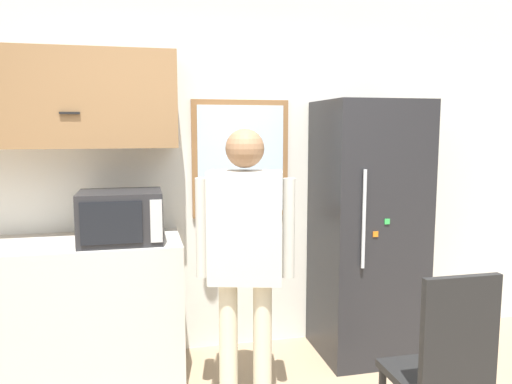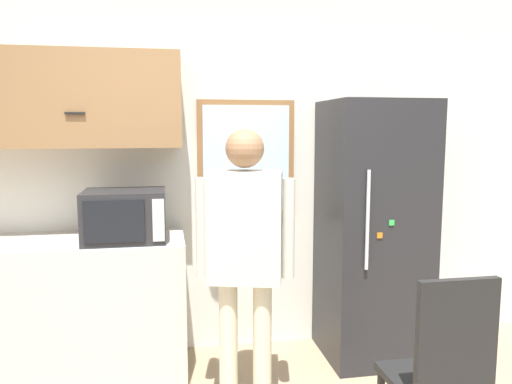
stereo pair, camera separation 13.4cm
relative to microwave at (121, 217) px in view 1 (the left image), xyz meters
The scene contains 8 objects.
back_wall 0.75m from the microwave, 37.56° to the left, with size 6.00×0.06×2.70m.
counter 0.90m from the microwave, behind, with size 2.01×0.63×0.94m.
upper_cabinets 1.00m from the microwave, 161.14° to the left, with size 2.01×0.39×0.62m.
microwave is the anchor object (origin of this frame).
person 0.86m from the microwave, 34.13° to the right, with size 0.55×0.32×1.66m.
refrigerator 1.73m from the microwave, ahead, with size 0.69×0.69×1.85m.
chair 2.03m from the microwave, 38.31° to the right, with size 0.42×0.42×1.00m.
window 0.99m from the microwave, 24.56° to the left, with size 0.72×0.05×0.86m.
Camera 1 is at (-0.43, -1.67, 1.66)m, focal length 35.00 mm.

